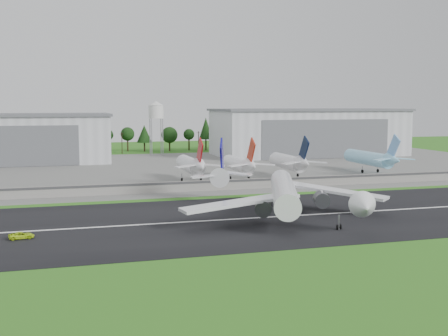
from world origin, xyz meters
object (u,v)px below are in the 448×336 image
object	(u,v)px
main_airliner	(285,197)
ground_vehicle	(21,235)
parked_jet_red_a	(192,165)
parked_jet_navy	(291,162)
parked_jet_skyblue	(372,158)
parked_jet_red_b	(241,164)

from	to	relation	value
main_airliner	ground_vehicle	xyz separation A→B (m)	(-60.56, -6.42, -4.09)
ground_vehicle	parked_jet_red_a	distance (m)	90.39
parked_jet_navy	parked_jet_skyblue	size ratio (longest dim) A/B	0.84
ground_vehicle	parked_jet_navy	xyz separation A→B (m)	(90.20, 73.38, 5.29)
parked_jet_red_b	parked_jet_navy	xyz separation A→B (m)	(19.61, 0.04, 0.23)
parked_jet_red_a	parked_jet_skyblue	world-z (taller)	parked_jet_skyblue
parked_jet_red_b	parked_jet_navy	size ratio (longest dim) A/B	1.00
parked_jet_red_a	parked_jet_skyblue	size ratio (longest dim) A/B	0.84
parked_jet_navy	parked_jet_skyblue	world-z (taller)	parked_jet_navy
parked_jet_navy	parked_jet_skyblue	distance (m)	37.57
parked_jet_red_a	parked_jet_red_b	bearing A→B (deg)	-0.14
main_airliner	parked_jet_red_a	size ratio (longest dim) A/B	1.84
ground_vehicle	parked_jet_skyblue	xyz separation A→B (m)	(127.44, 78.37, 5.23)
main_airliner	parked_jet_skyblue	distance (m)	98.24
main_airliner	parked_jet_skyblue	size ratio (longest dim) A/B	1.54
parked_jet_red_a	parked_jet_red_b	size ratio (longest dim) A/B	1.00
main_airliner	parked_jet_red_b	distance (m)	67.67
ground_vehicle	parked_jet_navy	distance (m)	116.40
main_airliner	parked_jet_red_a	world-z (taller)	main_airliner
ground_vehicle	parked_jet_navy	bearing A→B (deg)	-60.93
ground_vehicle	parked_jet_skyblue	size ratio (longest dim) A/B	0.14
parked_jet_red_a	parked_jet_skyblue	bearing A→B (deg)	3.82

